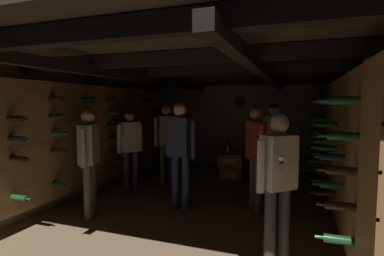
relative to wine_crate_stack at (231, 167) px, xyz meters
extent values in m
plane|color=#8C7051|center=(-0.11, -1.81, -0.30)|extent=(8.40, 8.40, 0.00)
cube|color=gray|center=(-0.11, 1.42, 0.88)|extent=(4.72, 0.06, 2.35)
cube|color=gray|center=(-2.44, -1.81, 0.88)|extent=(0.06, 6.40, 2.35)
cube|color=gray|center=(2.22, -1.81, 0.88)|extent=(0.06, 6.40, 2.35)
cube|color=black|center=(-0.11, -1.81, 2.08)|extent=(4.72, 6.52, 0.06)
cube|color=black|center=(-0.11, -4.61, 1.96)|extent=(4.60, 0.14, 0.16)
cube|color=black|center=(-0.11, -3.21, 1.96)|extent=(4.60, 0.14, 0.16)
cube|color=black|center=(-0.11, -1.81, 1.96)|extent=(4.60, 0.14, 0.16)
cube|color=black|center=(-0.11, -0.41, 1.96)|extent=(4.60, 0.14, 0.16)
cube|color=black|center=(-0.11, 0.99, 1.96)|extent=(4.60, 0.14, 0.16)
cube|color=black|center=(-1.15, -1.81, 1.85)|extent=(0.12, 6.40, 0.12)
cube|color=black|center=(0.92, -1.81, 1.85)|extent=(0.12, 6.40, 0.12)
cylinder|color=white|center=(-0.07, 1.38, 1.47)|extent=(0.27, 0.02, 0.27)
cylinder|color=#2D2314|center=(-0.07, 1.37, 1.47)|extent=(0.30, 0.01, 0.30)
cube|color=black|center=(-0.07, 1.36, 1.47)|extent=(0.07, 0.01, 0.08)
cube|color=black|center=(-0.07, 1.36, 1.47)|extent=(0.14, 0.01, 0.07)
cube|color=brown|center=(-2.25, -1.66, 0.85)|extent=(0.32, 5.50, 1.80)
cylinder|color=#194723|center=(-1.99, -3.71, 0.21)|extent=(0.28, 0.07, 0.07)
cylinder|color=#194723|center=(-1.82, -3.71, 0.21)|extent=(0.07, 0.03, 0.03)
cylinder|color=#143819|center=(-1.99, -3.03, 0.21)|extent=(0.28, 0.07, 0.07)
cylinder|color=#143819|center=(-1.82, -3.03, 0.21)|extent=(0.07, 0.03, 0.03)
cylinder|color=#0F2838|center=(-1.99, -2.36, 0.21)|extent=(0.28, 0.07, 0.07)
cylinder|color=#0F2838|center=(-1.82, -2.36, 0.21)|extent=(0.07, 0.03, 0.03)
cylinder|color=black|center=(-1.99, -1.65, 0.21)|extent=(0.28, 0.07, 0.07)
cylinder|color=black|center=(-1.82, -1.65, 0.21)|extent=(0.07, 0.03, 0.03)
cylinder|color=black|center=(-1.99, -0.96, 0.21)|extent=(0.28, 0.07, 0.07)
cylinder|color=black|center=(-1.82, -0.96, 0.21)|extent=(0.07, 0.03, 0.03)
cylinder|color=black|center=(-1.99, -0.28, 0.21)|extent=(0.28, 0.07, 0.07)
cylinder|color=black|center=(-1.82, -0.28, 0.21)|extent=(0.07, 0.03, 0.03)
cylinder|color=black|center=(-1.99, 0.40, 0.21)|extent=(0.28, 0.07, 0.07)
cylinder|color=black|center=(-1.82, 0.40, 0.21)|extent=(0.07, 0.03, 0.03)
cylinder|color=#0F2838|center=(-1.99, -2.34, 0.46)|extent=(0.28, 0.07, 0.07)
cylinder|color=#0F2838|center=(-1.82, -2.34, 0.46)|extent=(0.07, 0.03, 0.03)
cylinder|color=#0F2838|center=(-1.99, -1.65, 0.46)|extent=(0.28, 0.07, 0.07)
cylinder|color=#0F2838|center=(-1.82, -1.65, 0.46)|extent=(0.07, 0.03, 0.03)
cylinder|color=#0F2838|center=(-1.99, -0.96, 0.46)|extent=(0.28, 0.07, 0.07)
cylinder|color=#0F2838|center=(-1.82, -0.96, 0.46)|extent=(0.07, 0.03, 0.03)
cylinder|color=black|center=(-1.99, -0.27, 0.46)|extent=(0.28, 0.07, 0.07)
cylinder|color=black|center=(-1.82, -0.27, 0.46)|extent=(0.07, 0.03, 0.03)
cylinder|color=#143819|center=(-1.99, 0.40, 0.46)|extent=(0.28, 0.07, 0.07)
cylinder|color=#143819|center=(-1.82, 0.40, 0.46)|extent=(0.07, 0.03, 0.03)
cylinder|color=black|center=(-1.99, -3.71, 0.72)|extent=(0.28, 0.07, 0.07)
cylinder|color=black|center=(-1.82, -3.71, 0.72)|extent=(0.07, 0.03, 0.03)
cylinder|color=black|center=(-1.99, -3.03, 0.72)|extent=(0.28, 0.07, 0.07)
cylinder|color=black|center=(-1.82, -3.03, 0.72)|extent=(0.07, 0.03, 0.03)
cylinder|color=#143819|center=(-1.99, -1.67, 0.72)|extent=(0.28, 0.07, 0.07)
cylinder|color=#143819|center=(-1.82, -1.67, 0.72)|extent=(0.07, 0.03, 0.03)
cylinder|color=#143819|center=(-1.99, -0.28, 0.72)|extent=(0.28, 0.07, 0.07)
cylinder|color=#143819|center=(-1.82, -0.28, 0.72)|extent=(0.07, 0.03, 0.03)
cylinder|color=#0F2838|center=(-1.99, -3.71, 0.98)|extent=(0.28, 0.07, 0.07)
cylinder|color=#0F2838|center=(-1.82, -3.71, 0.98)|extent=(0.07, 0.03, 0.03)
cylinder|color=#194723|center=(-1.99, -3.02, 0.98)|extent=(0.28, 0.07, 0.07)
cylinder|color=#194723|center=(-1.82, -3.02, 0.98)|extent=(0.07, 0.03, 0.03)
cylinder|color=#0F2838|center=(-1.99, -2.34, 0.98)|extent=(0.28, 0.07, 0.07)
cylinder|color=#0F2838|center=(-1.82, -2.34, 0.98)|extent=(0.07, 0.03, 0.03)
cylinder|color=#0F2838|center=(-1.99, -1.67, 0.98)|extent=(0.28, 0.07, 0.07)
cylinder|color=#0F2838|center=(-1.82, -1.67, 0.98)|extent=(0.07, 0.03, 0.03)
cylinder|color=#194723|center=(-1.99, -0.97, 0.98)|extent=(0.28, 0.07, 0.07)
cylinder|color=#194723|center=(-1.82, -0.97, 0.98)|extent=(0.07, 0.03, 0.03)
cylinder|color=black|center=(-1.99, -3.72, 1.24)|extent=(0.28, 0.07, 0.07)
cylinder|color=black|center=(-1.82, -3.72, 1.24)|extent=(0.07, 0.03, 0.03)
cylinder|color=#143819|center=(-1.99, -3.05, 1.24)|extent=(0.28, 0.07, 0.07)
cylinder|color=#143819|center=(-1.82, -3.05, 1.24)|extent=(0.07, 0.03, 0.03)
cylinder|color=black|center=(-1.99, -2.35, 1.24)|extent=(0.28, 0.07, 0.07)
cylinder|color=black|center=(-1.82, -2.35, 1.24)|extent=(0.07, 0.03, 0.03)
cylinder|color=#143819|center=(-1.99, -1.64, 1.24)|extent=(0.28, 0.07, 0.07)
cylinder|color=#143819|center=(-1.82, -1.64, 1.24)|extent=(0.07, 0.03, 0.03)
cylinder|color=#0F2838|center=(-1.99, -0.97, 1.24)|extent=(0.28, 0.07, 0.07)
cylinder|color=#0F2838|center=(-1.82, -0.97, 1.24)|extent=(0.07, 0.03, 0.03)
cylinder|color=#143819|center=(-1.99, 0.42, 1.24)|extent=(0.28, 0.07, 0.07)
cylinder|color=#143819|center=(-1.82, 0.42, 1.24)|extent=(0.07, 0.03, 0.03)
cylinder|color=black|center=(-1.99, -3.04, 1.49)|extent=(0.28, 0.07, 0.07)
cylinder|color=black|center=(-1.82, -3.04, 1.49)|extent=(0.07, 0.03, 0.03)
cylinder|color=#0F2838|center=(-1.99, -2.34, 1.49)|extent=(0.28, 0.07, 0.07)
cylinder|color=#0F2838|center=(-1.82, -2.34, 1.49)|extent=(0.07, 0.03, 0.03)
cylinder|color=#0F2838|center=(-1.99, -1.67, 1.49)|extent=(0.28, 0.07, 0.07)
cylinder|color=#0F2838|center=(-1.82, -1.67, 1.49)|extent=(0.07, 0.03, 0.03)
cylinder|color=#194723|center=(-1.99, -0.97, 1.49)|extent=(0.28, 0.07, 0.07)
cylinder|color=#194723|center=(-1.82, -0.97, 1.49)|extent=(0.07, 0.03, 0.03)
cylinder|color=black|center=(-1.99, -0.30, 1.49)|extent=(0.28, 0.07, 0.07)
cylinder|color=black|center=(-1.82, -0.30, 1.49)|extent=(0.07, 0.03, 0.03)
cylinder|color=#143819|center=(-1.99, 0.41, 1.49)|extent=(0.28, 0.07, 0.07)
cylinder|color=#143819|center=(-1.82, 0.41, 1.49)|extent=(0.07, 0.03, 0.03)
cube|color=brown|center=(-2.10, -1.66, 0.08)|extent=(0.02, 5.50, 0.02)
cube|color=brown|center=(-2.10, -1.66, 0.34)|extent=(0.02, 5.50, 0.02)
cube|color=brown|center=(-2.10, -1.66, 0.59)|extent=(0.02, 5.50, 0.02)
cube|color=brown|center=(-2.10, -1.66, 0.85)|extent=(0.02, 5.50, 0.02)
cube|color=brown|center=(-2.10, -1.66, 1.11)|extent=(0.02, 5.50, 0.02)
cube|color=brown|center=(-2.10, -1.66, 1.36)|extent=(0.02, 5.50, 0.02)
cube|color=brown|center=(-2.10, -1.66, 1.62)|extent=(0.02, 5.50, 0.02)
cube|color=brown|center=(2.03, -1.66, 0.85)|extent=(0.32, 5.50, 1.80)
cylinder|color=#194723|center=(1.77, -3.73, 0.25)|extent=(0.28, 0.07, 0.07)
cylinder|color=#194723|center=(1.59, -3.73, 0.25)|extent=(0.07, 0.03, 0.03)
cylinder|color=black|center=(1.77, -2.34, 0.25)|extent=(0.28, 0.07, 0.07)
cylinder|color=black|center=(1.59, -2.34, 0.25)|extent=(0.07, 0.03, 0.03)
cylinder|color=black|center=(1.77, -1.66, 0.25)|extent=(0.28, 0.07, 0.07)
cylinder|color=black|center=(1.59, -1.66, 0.25)|extent=(0.07, 0.03, 0.03)
cylinder|color=#194723|center=(1.77, -0.97, 0.25)|extent=(0.28, 0.07, 0.07)
cylinder|color=#194723|center=(1.59, -0.97, 0.25)|extent=(0.07, 0.03, 0.03)
cylinder|color=#194723|center=(1.77, -0.29, 0.25)|extent=(0.28, 0.07, 0.07)
cylinder|color=#194723|center=(1.59, -0.29, 0.25)|extent=(0.07, 0.03, 0.03)
cylinder|color=black|center=(1.77, 0.41, 0.25)|extent=(0.28, 0.07, 0.07)
cylinder|color=black|center=(1.59, 0.41, 0.25)|extent=(0.07, 0.03, 0.03)
cylinder|color=black|center=(1.77, -3.73, 0.55)|extent=(0.28, 0.07, 0.07)
cylinder|color=black|center=(1.59, -3.73, 0.55)|extent=(0.07, 0.03, 0.03)
cylinder|color=#143819|center=(1.77, -3.04, 0.55)|extent=(0.28, 0.07, 0.07)
cylinder|color=#143819|center=(1.59, -3.04, 0.55)|extent=(0.07, 0.03, 0.03)
cylinder|color=black|center=(1.77, -1.67, 0.55)|extent=(0.28, 0.07, 0.07)
cylinder|color=black|center=(1.59, -1.67, 0.55)|extent=(0.07, 0.03, 0.03)
cylinder|color=#143819|center=(1.77, -0.98, 0.55)|extent=(0.28, 0.07, 0.07)
cylinder|color=#143819|center=(1.59, -0.98, 0.55)|extent=(0.07, 0.03, 0.03)
cylinder|color=#0F2838|center=(1.77, -0.27, 0.55)|extent=(0.28, 0.07, 0.07)
cylinder|color=#0F2838|center=(1.59, -0.27, 0.55)|extent=(0.07, 0.03, 0.03)
cylinder|color=black|center=(1.77, 0.40, 0.55)|extent=(0.28, 0.07, 0.07)
cylinder|color=black|center=(1.59, 0.40, 0.55)|extent=(0.07, 0.03, 0.03)
cylinder|color=black|center=(1.77, -3.71, 0.85)|extent=(0.28, 0.07, 0.07)
cylinder|color=black|center=(1.59, -3.71, 0.85)|extent=(0.07, 0.03, 0.03)
cylinder|color=#0F2838|center=(1.77, -3.03, 0.85)|extent=(0.28, 0.07, 0.07)
cylinder|color=#0F2838|center=(1.59, -3.03, 0.85)|extent=(0.07, 0.03, 0.03)
cylinder|color=#143819|center=(1.77, -2.33, 0.85)|extent=(0.28, 0.07, 0.07)
cylinder|color=#143819|center=(1.59, -2.33, 0.85)|extent=(0.07, 0.03, 0.03)
cylinder|color=#194723|center=(1.77, -1.65, 0.85)|extent=(0.28, 0.07, 0.07)
cylinder|color=#194723|center=(1.59, -1.65, 0.85)|extent=(0.07, 0.03, 0.03)
cylinder|color=#143819|center=(1.77, -0.95, 0.85)|extent=(0.28, 0.07, 0.07)
cylinder|color=#143819|center=(1.59, -0.95, 0.85)|extent=(0.07, 0.03, 0.03)
cylinder|color=#194723|center=(1.77, -0.27, 0.85)|extent=(0.28, 0.07, 0.07)
cylinder|color=#194723|center=(1.59, -0.27, 0.85)|extent=(0.07, 0.03, 0.03)
cylinder|color=#143819|center=(1.77, 0.40, 0.85)|extent=(0.28, 0.07, 0.07)
cylinder|color=#143819|center=(1.59, 0.40, 0.85)|extent=(0.07, 0.03, 0.03)
cylinder|color=#194723|center=(1.77, -3.73, 1.15)|extent=(0.28, 0.07, 0.07)
cylinder|color=#194723|center=(1.59, -3.73, 1.15)|extent=(0.07, 0.03, 0.03)
cylinder|color=#143819|center=(1.77, -2.33, 1.15)|extent=(0.28, 0.07, 0.07)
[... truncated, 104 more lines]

